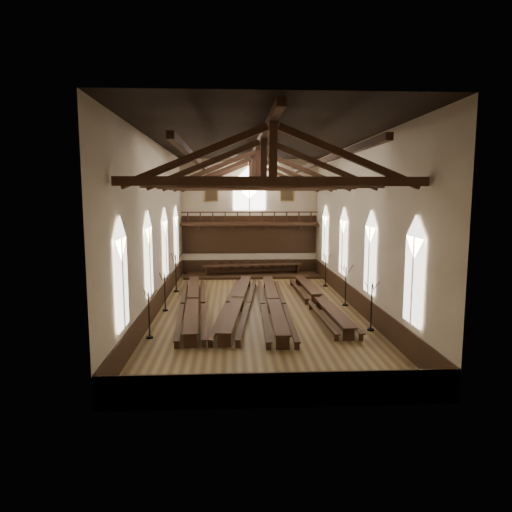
{
  "coord_description": "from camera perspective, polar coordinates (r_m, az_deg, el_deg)",
  "views": [
    {
      "loc": [
        -1.51,
        -27.02,
        6.9
      ],
      "look_at": [
        -0.02,
        1.5,
        3.07
      ],
      "focal_mm": 32.0,
      "sensor_mm": 36.0,
      "label": 1
    }
  ],
  "objects": [
    {
      "name": "minstrels_gallery",
      "position": [
        39.83,
        -0.81,
        3.33
      ],
      "size": [
        11.8,
        1.24,
        3.7
      ],
      "color": "#321D0F",
      "rests_on": "room_walls"
    },
    {
      "name": "side_windows",
      "position": [
        27.25,
        0.21,
        0.98
      ],
      "size": [
        11.85,
        19.8,
        4.5
      ],
      "color": "white",
      "rests_on": "room_walls"
    },
    {
      "name": "refectory_row_c",
      "position": [
        27.43,
        2.21,
        -5.73
      ],
      "size": [
        1.76,
        14.59,
        0.77
      ],
      "color": "#321D0F",
      "rests_on": "ground"
    },
    {
      "name": "candelabrum_left_far",
      "position": [
        33.13,
        -9.96,
        -2.98
      ],
      "size": [
        0.8,
        0.86,
        2.83
      ],
      "color": "black",
      "rests_on": "ground"
    },
    {
      "name": "refectory_row_a",
      "position": [
        27.83,
        -7.96,
        -5.63
      ],
      "size": [
        2.0,
        14.51,
        0.75
      ],
      "color": "#321D0F",
      "rests_on": "ground"
    },
    {
      "name": "room_walls",
      "position": [
        27.07,
        0.21,
        6.71
      ],
      "size": [
        26.0,
        26.0,
        26.0
      ],
      "color": "#C4AF94",
      "rests_on": "ground"
    },
    {
      "name": "candelabrum_left_near",
      "position": [
        22.85,
        -13.19,
        -8.22
      ],
      "size": [
        0.67,
        0.74,
        2.41
      ],
      "color": "black",
      "rests_on": "ground"
    },
    {
      "name": "dais",
      "position": [
        39.06,
        -0.47,
        -2.38
      ],
      "size": [
        11.4,
        3.15,
        0.21
      ],
      "primitive_type": "cube",
      "color": "black",
      "rests_on": "ground"
    },
    {
      "name": "wainscot_band",
      "position": [
        27.79,
        0.2,
        -5.46
      ],
      "size": [
        12.0,
        26.0,
        1.2
      ],
      "color": "black",
      "rests_on": "ground"
    },
    {
      "name": "refectory_row_b",
      "position": [
        27.77,
        -2.21,
        -5.56
      ],
      "size": [
        2.29,
        14.7,
        0.77
      ],
      "color": "#321D0F",
      "rests_on": "ground"
    },
    {
      "name": "refectory_row_d",
      "position": [
        28.67,
        7.77,
        -5.28
      ],
      "size": [
        1.64,
        14.12,
        0.72
      ],
      "color": "#321D0F",
      "rests_on": "ground"
    },
    {
      "name": "candelabrum_right_far",
      "position": [
        35.04,
        8.69,
        -2.53
      ],
      "size": [
        0.74,
        0.74,
        2.51
      ],
      "color": "black",
      "rests_on": "ground"
    },
    {
      "name": "high_chairs",
      "position": [
        39.76,
        -0.52,
        -1.18
      ],
      "size": [
        6.8,
        0.5,
        1.09
      ],
      "color": "#321D0F",
      "rests_on": "dais"
    },
    {
      "name": "end_window",
      "position": [
        39.95,
        -0.84,
        8.1
      ],
      "size": [
        2.8,
        0.12,
        3.8
      ],
      "color": "white",
      "rests_on": "room_walls"
    },
    {
      "name": "candelabrum_right_mid",
      "position": [
        29.17,
        11.12,
        -4.6
      ],
      "size": [
        0.78,
        0.76,
        2.6
      ],
      "color": "black",
      "rests_on": "ground"
    },
    {
      "name": "candelabrum_right_near",
      "position": [
        24.2,
        14.2,
        -7.26
      ],
      "size": [
        0.78,
        0.72,
        2.56
      ],
      "color": "black",
      "rests_on": "ground"
    },
    {
      "name": "portraits",
      "position": [
        39.95,
        -0.84,
        7.93
      ],
      "size": [
        7.75,
        0.09,
        1.45
      ],
      "color": "brown",
      "rests_on": "room_walls"
    },
    {
      "name": "high_table",
      "position": [
        38.93,
        -0.47,
        -1.25
      ],
      "size": [
        8.58,
        1.96,
        0.8
      ],
      "color": "#321D0F",
      "rests_on": "dais"
    },
    {
      "name": "candelabrum_left_mid",
      "position": [
        27.88,
        -11.29,
        -5.33
      ],
      "size": [
        0.7,
        0.69,
        2.34
      ],
      "color": "black",
      "rests_on": "ground"
    },
    {
      "name": "roof_trusses",
      "position": [
        27.1,
        0.21,
        10.42
      ],
      "size": [
        11.7,
        25.7,
        2.8
      ],
      "color": "#321D0F",
      "rests_on": "room_walls"
    },
    {
      "name": "ground",
      "position": [
        27.93,
        0.2,
        -6.66
      ],
      "size": [
        26.0,
        26.0,
        0.0
      ],
      "primitive_type": "plane",
      "color": "brown",
      "rests_on": "ground"
    }
  ]
}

